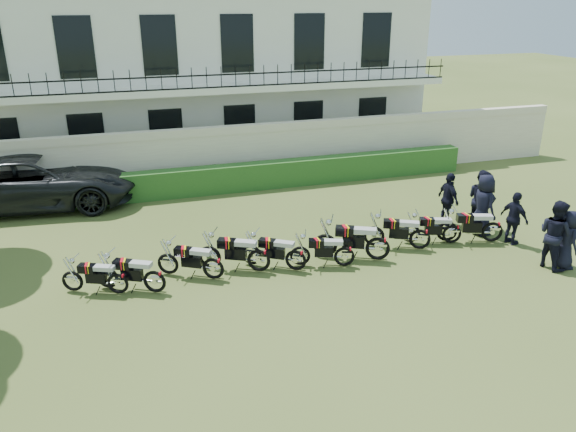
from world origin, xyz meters
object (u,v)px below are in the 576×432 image
officer_1 (555,234)px  motorcycle_4 (296,255)px  motorcycle_0 (117,279)px  motorcycle_9 (493,227)px  motorcycle_7 (420,234)px  suv (36,181)px  officer_5 (448,199)px  officer_0 (567,239)px  motorcycle_6 (378,243)px  motorcycle_1 (154,276)px  motorcycle_5 (345,252)px  motorcycle_2 (213,263)px  officer_4 (481,199)px  officer_3 (484,205)px  officer_2 (514,218)px  motorcycle_8 (452,230)px  motorcycle_3 (259,255)px

officer_1 → motorcycle_4: bearing=66.9°
motorcycle_0 → motorcycle_4: 4.54m
motorcycle_9 → motorcycle_4: bearing=109.4°
motorcycle_7 → suv: suv is taller
motorcycle_4 → officer_5: 5.86m
officer_1 → officer_0: bearing=-120.7°
motorcycle_6 → motorcycle_9: (3.78, 0.11, -0.04)m
motorcycle_0 → motorcycle_4: size_ratio=1.02×
motorcycle_7 → suv: (-10.77, 7.18, 0.44)m
motorcycle_1 → suv: suv is taller
motorcycle_0 → motorcycle_1: (0.86, -0.22, 0.03)m
motorcycle_1 → motorcycle_5: motorcycle_1 is taller
motorcycle_2 → officer_4: size_ratio=0.87×
officer_0 → officer_4: 3.20m
officer_3 → officer_5: (-0.60, 0.96, -0.09)m
motorcycle_2 → motorcycle_7: (5.99, 0.03, 0.02)m
suv → officer_2: (13.58, -7.61, -0.12)m
motorcycle_5 → officer_3: (4.88, 0.84, 0.51)m
officer_4 → officer_1: bearing=174.4°
motorcycle_1 → motorcycle_0: bearing=104.0°
officer_5 → motorcycle_9: bearing=-163.5°
motorcycle_0 → officer_1: bearing=-76.2°
motorcycle_9 → motorcycle_8: bearing=95.9°
motorcycle_0 → officer_5: bearing=-57.8°
motorcycle_4 → motorcycle_9: bearing=-56.2°
motorcycle_1 → officer_1: (10.30, -1.72, 0.49)m
motorcycle_3 → officer_2: officer_2 is taller
motorcycle_5 → officer_1: bearing=-87.5°
motorcycle_5 → motorcycle_9: size_ratio=0.89×
motorcycle_2 → officer_0: size_ratio=1.00×
motorcycle_6 → motorcycle_9: motorcycle_6 is taller
officer_5 → suv: bearing=64.4°
motorcycle_8 → motorcycle_7: bearing=115.0°
motorcycle_6 → motorcycle_0: bearing=114.7°
officer_1 → officer_3: officer_3 is taller
motorcycle_8 → officer_1: (1.69, -2.12, 0.50)m
officer_1 → officer_5: officer_1 is taller
motorcycle_4 → motorcycle_5: 1.33m
officer_3 → motorcycle_8: bearing=107.1°
officer_5 → officer_0: bearing=-160.8°
motorcycle_4 → motorcycle_7: motorcycle_7 is taller
motorcycle_6 → officer_2: 4.29m
motorcycle_8 → officer_3: bearing=-53.3°
motorcycle_6 → officer_1: bearing=-85.7°
officer_0 → motorcycle_8: bearing=52.9°
motorcycle_1 → motorcycle_5: (5.00, -0.06, -0.02)m
officer_3 → officer_4: 0.59m
motorcycle_1 → motorcycle_2: motorcycle_1 is taller
motorcycle_2 → motorcycle_3: size_ratio=0.90×
motorcycle_2 → officer_2: 8.81m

